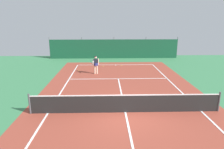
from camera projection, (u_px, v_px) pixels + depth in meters
ground_plane at (125, 112)px, 10.89m from camera, size 36.00×36.00×0.00m
court_surface at (125, 112)px, 10.89m from camera, size 11.02×26.60×0.01m
tennis_net at (125, 103)px, 10.75m from camera, size 10.12×0.10×1.10m
back_fence at (114, 53)px, 26.54m from camera, size 16.30×0.98×2.70m
tennis_player at (96, 64)px, 18.42m from camera, size 0.72×0.75×1.64m
tennis_ball_near_player at (79, 70)px, 19.83m from camera, size 0.07×0.07×0.07m
tennis_ball_midcourt at (122, 65)px, 21.99m from camera, size 0.07×0.07×0.07m
tennis_ball_by_sideline at (103, 66)px, 21.54m from camera, size 0.07×0.07×0.07m
parked_car at (113, 49)px, 28.67m from camera, size 2.42×4.40×1.68m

